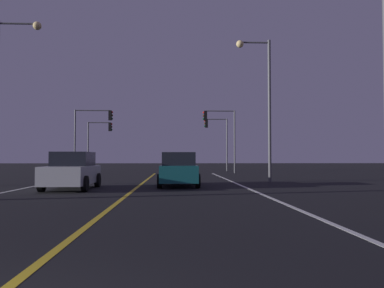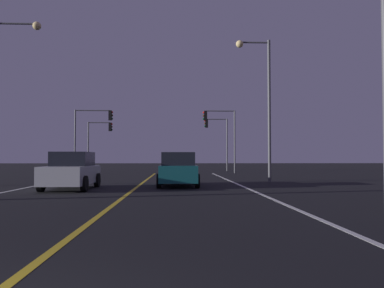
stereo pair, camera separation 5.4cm
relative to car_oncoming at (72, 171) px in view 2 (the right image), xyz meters
The scene contains 12 objects.
lane_edge_right 8.34m from the car_oncoming, 12.90° to the right, with size 0.16×39.51×0.01m, color silver.
lane_edge_left 3.13m from the car_oncoming, 142.24° to the right, with size 0.16×39.51×0.01m, color silver.
lane_center_divider 3.49m from the car_oncoming, 33.04° to the right, with size 0.16×39.51×0.01m, color gold.
car_oncoming is the anchor object (origin of this frame).
car_lead_same_lane 5.14m from the car_oncoming, 19.12° to the left, with size 2.02×4.30×1.70m.
traffic_light_near_right 20.71m from the car_oncoming, 64.33° to the left, with size 3.05×0.36×5.85m.
traffic_light_near_left 18.96m from the car_oncoming, 98.98° to the left, with size 3.53×0.36×5.84m.
traffic_light_far_right 25.78m from the car_oncoming, 69.18° to the left, with size 2.52×0.36×5.61m.
traffic_light_far_left 24.32m from the car_oncoming, 97.87° to the left, with size 2.62×0.36×5.21m.
street_lamp_right_near 13.54m from the car_oncoming, 40.05° to the right, with size 2.15×0.44×8.58m.
street_lamp_left_mid 6.56m from the car_oncoming, 148.58° to the left, with size 2.31×0.44×8.56m.
street_lamp_right_far 11.71m from the car_oncoming, 25.44° to the left, with size 2.04×0.44×8.37m.
Camera 2 is at (1.90, -2.61, 1.43)m, focal length 36.98 mm.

